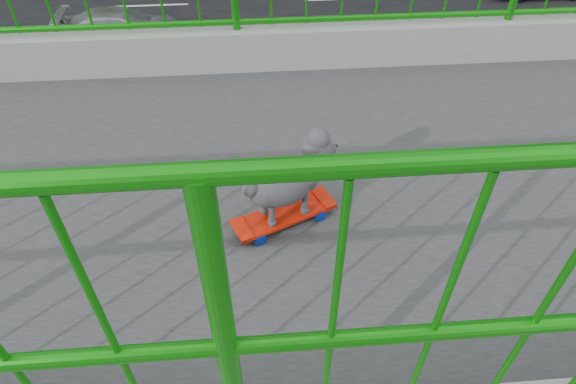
# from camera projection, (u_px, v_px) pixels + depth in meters

# --- Properties ---
(road) EXTENTS (18.00, 90.00, 0.02)m
(road) POSITION_uv_depth(u_px,v_px,m) (131.00, 81.00, 16.74)
(road) COLOR black
(road) RESTS_ON ground
(skateboard) EXTENTS (0.36, 0.56, 0.07)m
(skateboard) POSITION_uv_depth(u_px,v_px,m) (284.00, 215.00, 2.59)
(skateboard) COLOR red
(skateboard) RESTS_ON footbridge
(poodle) EXTENTS (0.33, 0.48, 0.43)m
(poodle) POSITION_uv_depth(u_px,v_px,m) (289.00, 179.00, 2.43)
(poodle) COLOR #2B282D
(poodle) RESTS_ON skateboard
(car_3) EXTENTS (1.83, 4.51, 1.31)m
(car_3) POSITION_uv_depth(u_px,v_px,m) (123.00, 28.00, 18.13)
(car_3) COLOR #A0A0A5
(car_3) RESTS_ON ground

